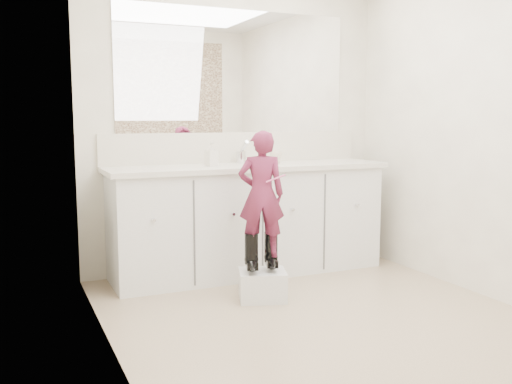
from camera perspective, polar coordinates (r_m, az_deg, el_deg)
name	(u,v)px	position (r m, az deg, el deg)	size (l,w,h in m)	color
floor	(326,321)	(3.69, 6.99, -12.65)	(3.00, 3.00, 0.00)	#8B735B
wall_back	(235,125)	(4.81, -2.08, 6.70)	(2.60, 2.60, 0.00)	beige
wall_left	(109,131)	(3.00, -14.53, 5.96)	(3.00, 3.00, 0.00)	beige
wall_right	(491,127)	(4.29, 22.41, 6.04)	(3.00, 3.00, 0.00)	beige
vanity_cabinet	(248,222)	(4.63, -0.76, -2.97)	(2.20, 0.55, 0.85)	silver
countertop	(249,167)	(4.56, -0.69, 2.50)	(2.28, 0.58, 0.04)	beige
backsplash	(236,147)	(4.80, -2.00, 4.49)	(2.28, 0.03, 0.25)	beige
mirror	(236,72)	(4.81, -2.05, 11.94)	(2.00, 0.02, 1.00)	white
faucet	(241,157)	(4.71, -1.49, 3.51)	(0.08, 0.08, 0.10)	silver
cup	(276,157)	(4.67, 2.01, 3.48)	(0.11, 0.11, 0.10)	beige
soap_bottle	(211,154)	(4.45, -4.50, 3.79)	(0.08, 0.08, 0.18)	silver
step_stool	(262,285)	(4.03, 0.65, -9.30)	(0.32, 0.27, 0.21)	silver
boot_left	(251,252)	(3.96, -0.46, -6.06)	(0.10, 0.18, 0.27)	black
boot_right	(271,250)	(4.02, 1.51, -5.86)	(0.10, 0.18, 0.27)	black
toddler	(261,194)	(3.91, 0.54, -0.22)	(0.32, 0.21, 0.87)	#A3325E
toothbrush	(276,178)	(3.86, 1.98, 1.36)	(0.01, 0.01, 0.14)	#EB5B95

